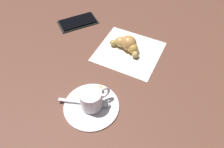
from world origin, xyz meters
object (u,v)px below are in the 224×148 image
at_px(espresso_cup, 92,99).
at_px(cell_phone, 78,22).
at_px(saucer, 91,106).
at_px(teaspoon, 93,103).
at_px(croissant, 127,44).
at_px(sugar_packet, 92,93).
at_px(napkin, 129,51).

bearing_deg(espresso_cup, cell_phone, 43.30).
height_order(saucer, teaspoon, teaspoon).
relative_size(teaspoon, cell_phone, 0.85).
bearing_deg(saucer, croissant, 6.60).
xyz_separation_m(teaspoon, cell_phone, (0.26, 0.25, -0.01)).
bearing_deg(cell_phone, croissant, -97.68).
relative_size(espresso_cup, teaspoon, 0.60).
bearing_deg(espresso_cup, croissant, 7.18).
bearing_deg(croissant, espresso_cup, -172.82).
relative_size(saucer, cell_phone, 0.94).
xyz_separation_m(croissant, cell_phone, (0.03, 0.22, -0.02)).
relative_size(saucer, croissant, 1.26).
bearing_deg(sugar_packet, teaspoon, 75.04).
height_order(saucer, sugar_packet, sugar_packet).
distance_m(espresso_cup, cell_phone, 0.36).
relative_size(saucer, napkin, 0.75).
distance_m(teaspoon, sugar_packet, 0.03).
distance_m(sugar_packet, napkin, 0.20).
relative_size(napkin, cell_phone, 1.26).
bearing_deg(saucer, espresso_cup, -35.76).
distance_m(espresso_cup, sugar_packet, 0.04).
relative_size(saucer, teaspoon, 1.11).
distance_m(saucer, espresso_cup, 0.03).
distance_m(sugar_packet, cell_phone, 0.33).
relative_size(croissant, cell_phone, 0.75).
xyz_separation_m(teaspoon, napkin, (0.23, 0.02, -0.01)).
height_order(napkin, croissant, croissant).
relative_size(sugar_packet, croissant, 0.57).
distance_m(teaspoon, croissant, 0.23).
bearing_deg(cell_phone, espresso_cup, -136.70).
bearing_deg(saucer, napkin, 3.84).
bearing_deg(espresso_cup, saucer, 144.24).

